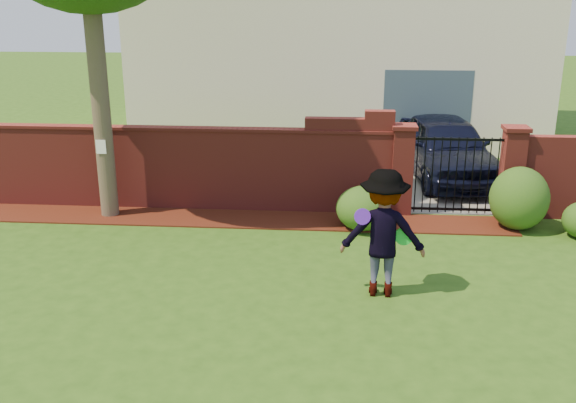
# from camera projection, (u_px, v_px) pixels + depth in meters

# --- Properties ---
(ground) EXTENTS (80.00, 80.00, 0.01)m
(ground) POSITION_uv_depth(u_px,v_px,m) (264.00, 294.00, 9.93)
(ground) COLOR #2A4E13
(ground) RESTS_ON ground
(mulch_bed) EXTENTS (11.10, 1.08, 0.03)m
(mulch_bed) POSITION_uv_depth(u_px,v_px,m) (236.00, 219.00, 13.16)
(mulch_bed) COLOR #39130A
(mulch_bed) RESTS_ON ground
(brick_wall) EXTENTS (8.70, 0.31, 2.16)m
(brick_wall) POSITION_uv_depth(u_px,v_px,m) (190.00, 166.00, 13.58)
(brick_wall) COLOR maroon
(brick_wall) RESTS_ON ground
(pillar_left) EXTENTS (0.50, 0.50, 1.88)m
(pillar_left) POSITION_uv_depth(u_px,v_px,m) (402.00, 169.00, 13.24)
(pillar_left) COLOR maroon
(pillar_left) RESTS_ON ground
(pillar_right) EXTENTS (0.50, 0.50, 1.88)m
(pillar_right) POSITION_uv_depth(u_px,v_px,m) (512.00, 171.00, 13.08)
(pillar_right) COLOR maroon
(pillar_right) RESTS_ON ground
(iron_gate) EXTENTS (1.78, 0.03, 1.60)m
(iron_gate) POSITION_uv_depth(u_px,v_px,m) (456.00, 175.00, 13.19)
(iron_gate) COLOR black
(iron_gate) RESTS_ON ground
(driveway) EXTENTS (3.20, 8.00, 0.01)m
(driveway) POSITION_uv_depth(u_px,v_px,m) (428.00, 165.00, 17.24)
(driveway) COLOR gray
(driveway) RESTS_ON ground
(house) EXTENTS (12.40, 6.40, 6.30)m
(house) POSITION_uv_depth(u_px,v_px,m) (338.00, 34.00, 20.24)
(house) COLOR #F2EBCA
(house) RESTS_ON ground
(car) EXTENTS (2.44, 4.76, 1.55)m
(car) POSITION_uv_depth(u_px,v_px,m) (449.00, 150.00, 15.61)
(car) COLOR black
(car) RESTS_ON ground
(paper_notice) EXTENTS (0.20, 0.01, 0.28)m
(paper_notice) POSITION_uv_depth(u_px,v_px,m) (101.00, 147.00, 12.77)
(paper_notice) COLOR white
(paper_notice) RESTS_ON tree
(shrub_left) EXTENTS (1.06, 1.06, 0.86)m
(shrub_left) POSITION_uv_depth(u_px,v_px,m) (363.00, 208.00, 12.50)
(shrub_left) COLOR #1E4916
(shrub_left) RESTS_ON ground
(shrub_middle) EXTENTS (1.13, 1.13, 1.24)m
(shrub_middle) POSITION_uv_depth(u_px,v_px,m) (519.00, 198.00, 12.48)
(shrub_middle) COLOR #1E4916
(shrub_middle) RESTS_ON ground
(man) EXTENTS (1.32, 0.81, 1.97)m
(man) POSITION_uv_depth(u_px,v_px,m) (383.00, 234.00, 9.63)
(man) COLOR gray
(man) RESTS_ON ground
(frisbee_purple) EXTENTS (0.25, 0.12, 0.24)m
(frisbee_purple) POSITION_uv_depth(u_px,v_px,m) (362.00, 217.00, 9.37)
(frisbee_purple) COLOR #6421D3
(frisbee_purple) RESTS_ON man
(frisbee_green) EXTENTS (0.27, 0.07, 0.28)m
(frisbee_green) POSITION_uv_depth(u_px,v_px,m) (404.00, 236.00, 9.56)
(frisbee_green) COLOR green
(frisbee_green) RESTS_ON man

